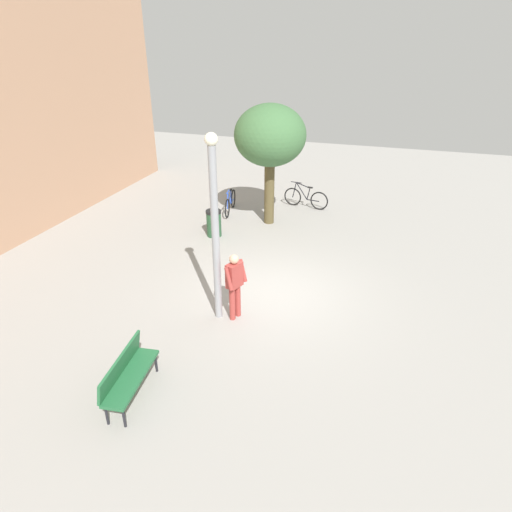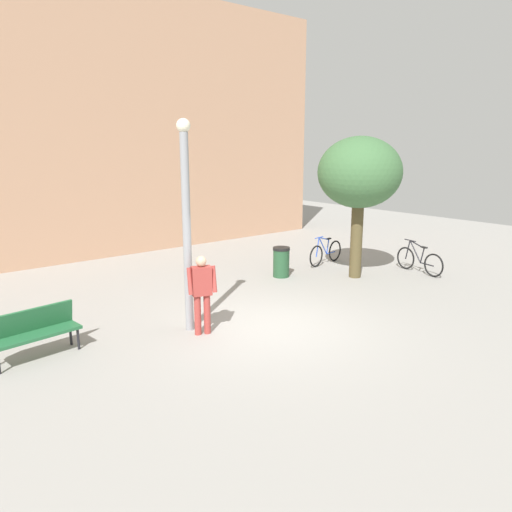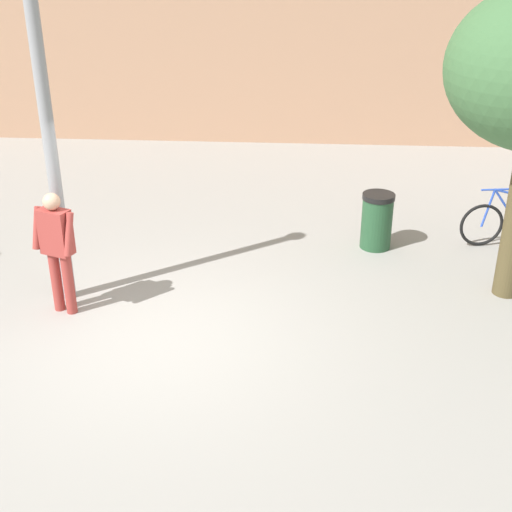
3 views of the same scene
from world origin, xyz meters
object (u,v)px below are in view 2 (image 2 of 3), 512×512
object	(u,v)px
park_bench	(33,329)
bicycle_blue	(326,253)
person_by_lamppost	(202,290)
trash_bin	(281,262)
plaza_tree	(359,174)
lamppost	(186,219)
bicycle_black	(419,261)

from	to	relation	value
park_bench	bicycle_blue	xyz separation A→B (m)	(9.53, 1.57, -0.16)
person_by_lamppost	trash_bin	distance (m)	4.91
person_by_lamppost	plaza_tree	bearing A→B (deg)	8.59
person_by_lamppost	lamppost	bearing A→B (deg)	100.40
trash_bin	park_bench	bearing A→B (deg)	-169.80
bicycle_blue	bicycle_black	distance (m)	2.95
person_by_lamppost	trash_bin	xyz separation A→B (m)	(4.29, 2.33, -0.51)
plaza_tree	bicycle_blue	distance (m)	3.19
person_by_lamppost	bicycle_black	xyz separation A→B (m)	(7.89, -0.02, -0.58)
plaza_tree	bicycle_black	distance (m)	3.41
park_bench	trash_bin	bearing A→B (deg)	10.20
lamppost	park_bench	world-z (taller)	lamppost
plaza_tree	trash_bin	size ratio (longest dim) A/B	4.58
person_by_lamppost	bicycle_black	bearing A→B (deg)	-0.14
lamppost	person_by_lamppost	distance (m)	1.48
lamppost	person_by_lamppost	size ratio (longest dim) A/B	2.61
person_by_lamppost	plaza_tree	world-z (taller)	plaza_tree
lamppost	park_bench	xyz separation A→B (m)	(-2.96, 0.61, -1.84)
person_by_lamppost	trash_bin	bearing A→B (deg)	28.43
plaza_tree	park_bench	bearing A→B (deg)	179.34
person_by_lamppost	park_bench	size ratio (longest dim) A/B	1.01
bicycle_blue	trash_bin	distance (m)	2.22
lamppost	bicycle_blue	xyz separation A→B (m)	(6.57, 2.18, -2.00)
trash_bin	person_by_lamppost	bearing A→B (deg)	-151.57
park_bench	trash_bin	xyz separation A→B (m)	(7.33, 1.32, -0.09)
lamppost	bicycle_blue	bearing A→B (deg)	18.33
trash_bin	bicycle_blue	bearing A→B (deg)	6.47
lamppost	plaza_tree	xyz separation A→B (m)	(6.05, 0.51, 0.66)
park_bench	plaza_tree	bearing A→B (deg)	-0.66
person_by_lamppost	trash_bin	world-z (taller)	person_by_lamppost
bicycle_black	bicycle_blue	bearing A→B (deg)	118.23
bicycle_blue	bicycle_black	xyz separation A→B (m)	(1.39, -2.60, -0.00)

